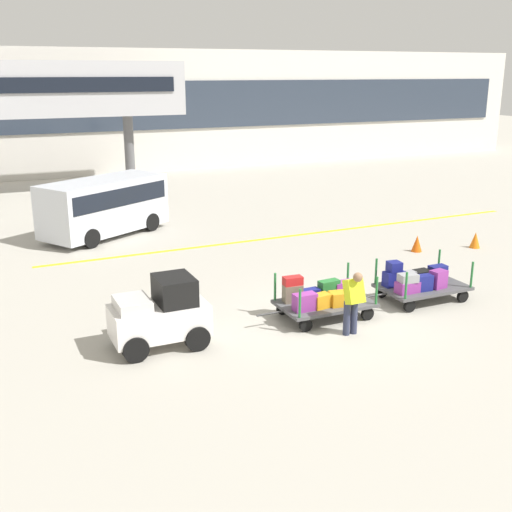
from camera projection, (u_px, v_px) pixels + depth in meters
name	position (u px, v px, depth m)	size (l,w,h in m)	color
ground_plane	(330.00, 321.00, 15.39)	(120.00, 120.00, 0.00)	#B2ADA0
apron_lead_line	(303.00, 234.00, 23.54)	(19.29, 0.20, 0.01)	yellow
terminal_building	(107.00, 112.00, 37.13)	(58.80, 2.51, 7.15)	silver
jet_bridge	(20.00, 91.00, 29.47)	(14.29, 3.00, 6.35)	#B7B7BC
baggage_tug	(161.00, 315.00, 13.77)	(2.11, 1.24, 1.58)	white
baggage_cart_lead	(321.00, 298.00, 15.49)	(3.01, 1.42, 1.10)	#4C4C4F
baggage_cart_middle	(418.00, 282.00, 16.66)	(3.01, 1.42, 1.10)	#4C4C4F
baggage_handler	(353.00, 300.00, 14.33)	(0.41, 0.45, 1.56)	#2D334C
shuttle_van	(104.00, 203.00, 23.07)	(5.09, 4.12, 2.10)	silver
safety_cone_near	(417.00, 244.00, 21.27)	(0.36, 0.36, 0.55)	#EA590F
safety_cone_far	(475.00, 240.00, 21.71)	(0.36, 0.36, 0.55)	orange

